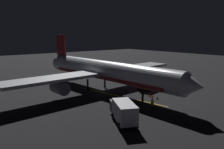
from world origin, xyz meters
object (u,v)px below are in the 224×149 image
object	(u,v)px
traffic_cone_near_right	(152,96)
airliner	(103,71)
traffic_cone_under_wing	(157,98)
ground_crew_worker	(152,105)
baggage_truck	(123,111)
traffic_cone_far	(130,101)
catering_truck	(149,83)
traffic_cone_near_left	(150,95)

from	to	relation	value
traffic_cone_near_right	airliner	bearing A→B (deg)	-68.63
traffic_cone_under_wing	ground_crew_worker	bearing A→B (deg)	33.04
airliner	traffic_cone_near_right	bearing A→B (deg)	111.37
baggage_truck	traffic_cone_far	distance (m)	8.50
traffic_cone_under_wing	traffic_cone_near_right	bearing A→B (deg)	-97.21
catering_truck	traffic_cone_near_right	world-z (taller)	catering_truck
baggage_truck	ground_crew_worker	xyz separation A→B (m)	(-6.05, -0.64, -0.46)
traffic_cone_under_wing	traffic_cone_far	bearing A→B (deg)	-18.60
baggage_truck	traffic_cone_near_right	bearing A→B (deg)	-155.22
airliner	ground_crew_worker	distance (m)	14.15
traffic_cone_near_right	traffic_cone_far	bearing A→B (deg)	-3.88
ground_crew_worker	traffic_cone_near_left	distance (m)	7.48
baggage_truck	traffic_cone_far	size ratio (longest dim) A/B	12.20
traffic_cone_far	catering_truck	bearing A→B (deg)	-154.66
catering_truck	airliner	bearing A→B (deg)	-29.62
ground_crew_worker	traffic_cone_near_left	world-z (taller)	ground_crew_worker
ground_crew_worker	traffic_cone_near_left	bearing A→B (deg)	-135.78
traffic_cone_under_wing	traffic_cone_far	size ratio (longest dim) A/B	1.00
catering_truck	traffic_cone_far	size ratio (longest dim) A/B	10.72
airliner	traffic_cone_under_wing	size ratio (longest dim) A/B	72.31
traffic_cone_near_right	catering_truck	bearing A→B (deg)	-132.39
traffic_cone_near_left	baggage_truck	bearing A→B (deg)	27.13
traffic_cone_under_wing	traffic_cone_near_left	bearing A→B (deg)	-98.07
airliner	catering_truck	size ratio (longest dim) A/B	6.75
baggage_truck	catering_truck	bearing A→B (deg)	-147.53
ground_crew_worker	traffic_cone_far	distance (m)	4.95
ground_crew_worker	traffic_cone_far	world-z (taller)	ground_crew_worker
airliner	traffic_cone_far	xyz separation A→B (m)	(1.34, 8.84, -3.56)
ground_crew_worker	baggage_truck	bearing A→B (deg)	6.03
baggage_truck	traffic_cone_near_right	world-z (taller)	baggage_truck
airliner	catering_truck	world-z (taller)	airliner
traffic_cone_near_right	traffic_cone_far	world-z (taller)	same
traffic_cone_near_left	traffic_cone_far	distance (m)	5.04
baggage_truck	ground_crew_worker	world-z (taller)	baggage_truck
catering_truck	ground_crew_worker	size ratio (longest dim) A/B	3.39
traffic_cone_near_left	traffic_cone_near_right	world-z (taller)	same
airliner	catering_truck	bearing A→B (deg)	150.38
airliner	baggage_truck	xyz separation A→B (m)	(7.69, 14.38, -2.46)
traffic_cone_far	traffic_cone_near_left	bearing A→B (deg)	-176.66
ground_crew_worker	traffic_cone_near_right	bearing A→B (deg)	-138.87
baggage_truck	traffic_cone_near_right	distance (m)	12.47
catering_truck	traffic_cone_near_right	distance (m)	6.42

